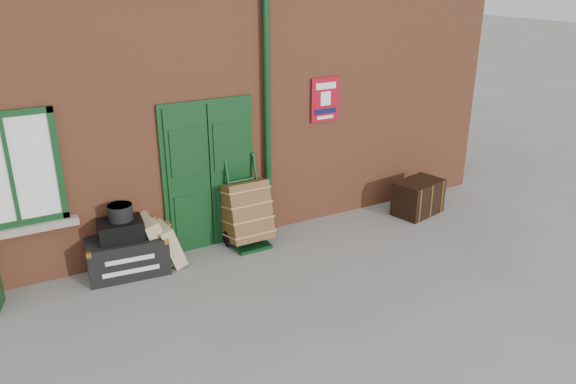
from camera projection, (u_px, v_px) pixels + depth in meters
ground at (274, 281)px, 7.65m from camera, size 80.00×80.00×0.00m
station_building at (179, 81)px, 9.70m from camera, size 10.30×4.30×4.36m
houdini_trunk at (127, 255)px, 7.79m from camera, size 1.13×0.70×0.54m
strongbox at (121, 230)px, 7.61m from camera, size 0.63×0.49×0.27m
hatbox at (120, 212)px, 7.56m from camera, size 0.35×0.35×0.22m
suitcase_back at (154, 241)px, 7.95m from camera, size 0.44×0.56×0.76m
suitcase_front at (168, 244)px, 7.97m from camera, size 0.41×0.50×0.66m
porter_trolley at (246, 212)px, 8.53m from camera, size 0.67×0.72×1.36m
dark_trunk at (418, 197)px, 9.70m from camera, size 0.92×0.71×0.59m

